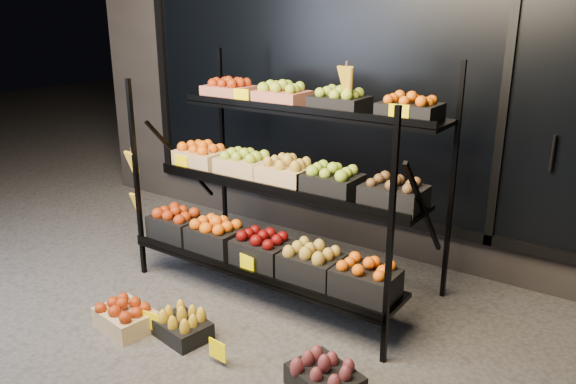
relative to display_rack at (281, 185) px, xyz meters
The scene contains 8 objects.
ground 0.99m from the display_rack, 89.22° to the right, with size 24.00×24.00×0.00m, color #514F4C.
building 2.21m from the display_rack, 89.76° to the left, with size 6.00×2.08×3.50m.
display_rack is the anchor object (origin of this frame).
tag_floor_a 1.27m from the display_rack, 105.86° to the right, with size 0.13×0.01×0.12m, color #FFE300.
tag_floor_b 1.27m from the display_rack, 74.99° to the right, with size 0.13×0.01×0.12m, color #FFE300.
floor_crate_left 1.34m from the display_rack, 115.26° to the right, with size 0.41×0.33×0.19m.
floor_crate_midleft 1.15m from the display_rack, 96.83° to the right, with size 0.37×0.30×0.18m.
floor_crate_right 1.41m from the display_rack, 43.42° to the right, with size 0.44×0.38×0.19m.
Camera 1 is at (2.18, -2.45, 1.95)m, focal length 35.00 mm.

